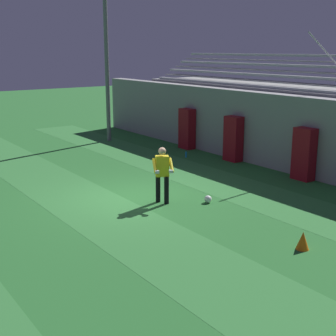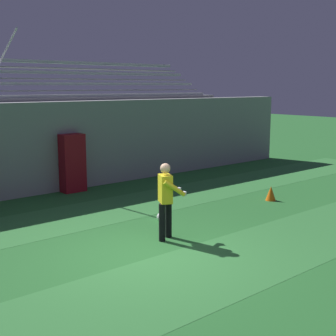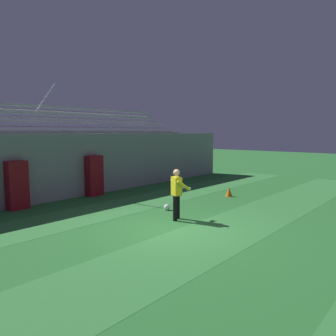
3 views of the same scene
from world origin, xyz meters
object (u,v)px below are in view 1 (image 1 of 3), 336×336
Objects in this scene: padding_pillar_gate_left at (233,139)px; floodlight_pole at (106,36)px; padding_pillar_gate_right at (304,154)px; soccer_ball at (208,199)px; padding_pillar_far_left at (187,129)px; water_bottle at (186,155)px; goalkeeper at (162,172)px; traffic_cone at (303,241)px.

floodlight_pole is at bearing -163.89° from padding_pillar_gate_left.
padding_pillar_gate_right reaches higher than soccer_ball.
water_bottle is at bearing -39.14° from padding_pillar_far_left.
goalkeeper is 3.98× the size of traffic_cone.
padding_pillar_gate_right is 1.00× the size of padding_pillar_far_left.
goalkeeper is at bearing -63.34° from padding_pillar_gate_left.
padding_pillar_gate_right is (3.49, 0.00, 0.00)m from padding_pillar_gate_left.
padding_pillar_gate_left is 7.55× the size of water_bottle.
water_bottle reaches higher than soccer_ball.
soccer_ball is 0.92× the size of water_bottle.
water_bottle is at bearing 8.69° from floodlight_pole.
goalkeeper is 4.66m from traffic_cone.
padding_pillar_far_left is 5.88m from floodlight_pole.
padding_pillar_far_left is 2.00m from water_bottle.
padding_pillar_gate_left is at bearing 116.66° from goalkeeper.
padding_pillar_gate_left is 3.02m from padding_pillar_far_left.
padding_pillar_gate_right is 1.09× the size of goalkeeper.
padding_pillar_far_left is 1.09× the size of goalkeeper.
padding_pillar_gate_right is at bearing 0.00° from padding_pillar_gate_left.
floodlight_pole reaches higher than padding_pillar_far_left.
goalkeeper is at bearing -20.09° from floodlight_pole.
padding_pillar_gate_left and padding_pillar_far_left have the same top height.
water_bottle is (-5.09, 3.16, 0.01)m from soccer_ball.
padding_pillar_gate_left is at bearing 180.00° from padding_pillar_gate_right.
soccer_ball is 5.99m from water_bottle.
padding_pillar_far_left is 0.23× the size of floodlight_pole.
goalkeeper is (2.72, -5.43, 0.05)m from padding_pillar_gate_left.
soccer_ball is (6.52, -4.32, -0.80)m from padding_pillar_far_left.
floodlight_pole is at bearing 168.72° from traffic_cone.
padding_pillar_gate_left is at bearing 0.00° from padding_pillar_far_left.
floodlight_pole is (-6.77, -1.95, 4.08)m from padding_pillar_gate_left.
goalkeeper is at bearing -44.67° from water_bottle.
floodlight_pole is (-10.26, -1.95, 4.08)m from padding_pillar_gate_right.
soccer_ball is (10.27, -2.37, -4.88)m from floodlight_pole.
floodlight_pole reaches higher than soccer_ball.
traffic_cone is (14.04, -2.80, -4.78)m from floodlight_pole.
traffic_cone is (4.55, 0.67, -0.74)m from goalkeeper.
water_bottle is (5.18, 0.79, -4.87)m from floodlight_pole.
water_bottle is (-1.59, -1.16, -0.79)m from padding_pillar_gate_left.
soccer_ball is at bearing 173.51° from traffic_cone.
goalkeeper is 6.96× the size of water_bottle.
traffic_cone is at bearing -24.80° from padding_pillar_far_left.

